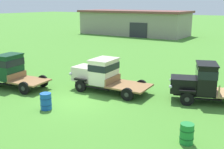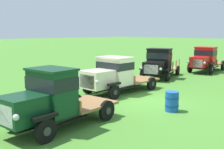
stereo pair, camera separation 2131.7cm
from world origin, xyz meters
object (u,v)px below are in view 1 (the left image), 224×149
vintage_truck_second_in_line (8,70)px  vintage_truck_far_side (203,82)px  oil_drum_beside_row (46,101)px  oil_drum_near_fence (187,134)px  farm_shed (134,22)px  vintage_truck_midrow_center (102,74)px

vintage_truck_second_in_line → vintage_truck_far_side: bearing=19.5°
oil_drum_beside_row → oil_drum_near_fence: 7.60m
vintage_truck_second_in_line → oil_drum_beside_row: bearing=-17.7°
oil_drum_beside_row → oil_drum_near_fence: (7.59, 0.40, -0.02)m
farm_shed → vintage_truck_second_in_line: size_ratio=3.92×
vintage_truck_far_side → vintage_truck_midrow_center: bearing=-166.8°
farm_shed → vintage_truck_midrow_center: 33.23m
vintage_truck_second_in_line → oil_drum_beside_row: vintage_truck_second_in_line is taller
vintage_truck_midrow_center → oil_drum_beside_row: (-0.55, -4.43, -0.66)m
vintage_truck_second_in_line → oil_drum_beside_row: (5.22, -1.66, -0.72)m
vintage_truck_far_side → oil_drum_near_fence: (0.91, -5.46, -0.71)m
oil_drum_near_fence → vintage_truck_far_side: bearing=99.5°
oil_drum_beside_row → oil_drum_near_fence: size_ratio=1.05×
vintage_truck_midrow_center → vintage_truck_far_side: bearing=13.2°
vintage_truck_second_in_line → oil_drum_beside_row: 5.53m
oil_drum_beside_row → vintage_truck_midrow_center: bearing=82.9°
vintage_truck_second_in_line → vintage_truck_midrow_center: 6.40m
vintage_truck_far_side → oil_drum_near_fence: size_ratio=6.06×
vintage_truck_second_in_line → vintage_truck_far_side: vintage_truck_far_side is taller
vintage_truck_second_in_line → vintage_truck_midrow_center: (5.77, 2.77, -0.06)m
farm_shed → vintage_truck_midrow_center: size_ratio=3.61×
farm_shed → vintage_truck_second_in_line: farm_shed is taller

